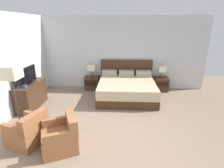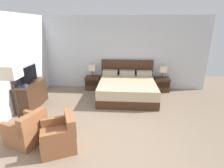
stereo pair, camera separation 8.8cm
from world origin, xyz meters
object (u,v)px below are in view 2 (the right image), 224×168
Objects in this scene: table_lamp_left at (92,68)px; floor_lamp at (11,76)px; dresser at (32,94)px; tv at (29,75)px; nightstand_right at (162,84)px; table_lamp_right at (163,69)px; book_blue_cover at (22,85)px; armchair_companion at (60,136)px; armchair_by_window at (27,131)px; nightstand_left at (93,83)px; book_red_cover at (23,86)px; bed at (127,88)px.

table_lamp_left is 3.34m from floor_lamp.
dresser is 1.75m from floor_lamp.
tv is (-1.64, -1.71, 0.16)m from table_lamp_left.
nightstand_right is 0.61m from table_lamp_right.
floor_lamp reaches higher than nightstand_right.
book_blue_cover is at bearing -154.60° from table_lamp_right.
armchair_by_window is at bearing 169.45° from armchair_companion.
dresser is 1.41× the size of armchair_companion.
dresser reaches higher than nightstand_left.
table_lamp_left is at bearing 46.22° from tv.
tv is 2.57m from armchair_companion.
book_blue_cover reaches higher than dresser.
book_red_cover is 2.25m from armchair_companion.
book_red_cover is 0.15× the size of floor_lamp.
book_blue_cover is at bearing 0.00° from book_red_cover.
tv is at bearing 88.61° from book_blue_cover.
armchair_by_window is at bearing -65.79° from dresser.
dresser is at bearing 114.21° from armchair_by_window.
book_red_cover is at bearing -128.44° from nightstand_left.
floor_lamp reaches higher than dresser.
bed is at bearing -152.34° from table_lamp_right.
bed is 3.24m from tv.
nightstand_right is 4.55m from armchair_companion.
table_lamp_right is 0.50× the size of tv.
nightstand_right is 2.80m from table_lamp_left.
dresser is 0.56m from book_red_cover.
nightstand_left is 2.80m from table_lamp_right.
table_lamp_right is (1.37, 0.72, 0.55)m from bed.
dresser is (-1.64, -1.69, -0.47)m from table_lamp_left.
tv is 0.42m from book_blue_cover.
floor_lamp is at bearing -142.49° from table_lamp_right.
nightstand_left is at bearing 51.62° from book_blue_cover.
table_lamp_right reaches higher than nightstand_right.
nightstand_left is at bearing 67.77° from floor_lamp.
book_red_cover is (-1.65, -2.08, 0.55)m from nightstand_left.
tv is (0.00, -0.02, 0.63)m from dresser.
table_lamp_right is 0.53× the size of armchair_by_window.
nightstand_right is at bearing 37.49° from floor_lamp.
bed is 2.34× the size of armchair_by_window.
dresser is 1.40× the size of tv.
floor_lamp is at bearing 135.80° from armchair_by_window.
dresser is (-1.64, -1.69, 0.14)m from nightstand_left.
bed is 2.23× the size of tv.
floor_lamp is (-1.25, -3.05, 1.15)m from nightstand_left.
bed reaches higher than dresser.
armchair_by_window reaches higher than nightstand_right.
book_blue_cover is 0.13× the size of floor_lamp.
armchair_by_window reaches higher than nightstand_left.
bed is at bearing 24.32° from book_red_cover.
table_lamp_right is 5.05m from floor_lamp.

